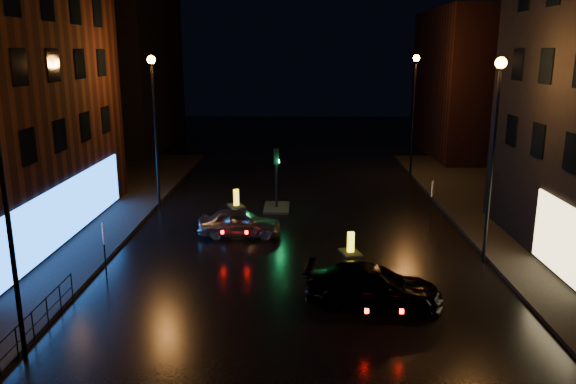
# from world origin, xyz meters

# --- Properties ---
(ground) EXTENTS (120.00, 120.00, 0.00)m
(ground) POSITION_xyz_m (0.00, 0.00, 0.00)
(ground) COLOR black
(ground) RESTS_ON ground
(building_far_left) EXTENTS (8.00, 16.00, 14.00)m
(building_far_left) POSITION_xyz_m (-16.00, 35.00, 7.00)
(building_far_left) COLOR black
(building_far_left) RESTS_ON ground
(building_far_right) EXTENTS (8.00, 14.00, 12.00)m
(building_far_right) POSITION_xyz_m (15.00, 32.00, 6.00)
(building_far_right) COLOR black
(building_far_right) RESTS_ON ground
(street_lamp_lnear) EXTENTS (0.44, 0.44, 8.37)m
(street_lamp_lnear) POSITION_xyz_m (-7.80, -2.00, 5.56)
(street_lamp_lnear) COLOR black
(street_lamp_lnear) RESTS_ON ground
(street_lamp_lfar) EXTENTS (0.44, 0.44, 8.37)m
(street_lamp_lfar) POSITION_xyz_m (-7.80, 14.00, 5.56)
(street_lamp_lfar) COLOR black
(street_lamp_lfar) RESTS_ON ground
(street_lamp_rnear) EXTENTS (0.44, 0.44, 8.37)m
(street_lamp_rnear) POSITION_xyz_m (7.80, 6.00, 5.56)
(street_lamp_rnear) COLOR black
(street_lamp_rnear) RESTS_ON ground
(street_lamp_rfar) EXTENTS (0.44, 0.44, 8.37)m
(street_lamp_rfar) POSITION_xyz_m (7.80, 22.00, 5.56)
(street_lamp_rfar) COLOR black
(street_lamp_rfar) RESTS_ON ground
(traffic_signal) EXTENTS (1.40, 2.40, 3.45)m
(traffic_signal) POSITION_xyz_m (-1.20, 14.00, 0.50)
(traffic_signal) COLOR black
(traffic_signal) RESTS_ON ground
(guard_railing) EXTENTS (0.05, 6.04, 1.00)m
(guard_railing) POSITION_xyz_m (-8.00, -1.00, 0.74)
(guard_railing) COLOR black
(guard_railing) RESTS_ON ground
(silver_hatchback) EXTENTS (3.91, 1.58, 1.33)m
(silver_hatchback) POSITION_xyz_m (-2.76, 9.20, 0.67)
(silver_hatchback) COLOR #9E9FA5
(silver_hatchback) RESTS_ON ground
(dark_sedan) EXTENTS (4.95, 2.53, 1.38)m
(dark_sedan) POSITION_xyz_m (2.62, 1.79, 0.69)
(dark_sedan) COLOR black
(dark_sedan) RESTS_ON ground
(bollard_near) EXTENTS (1.03, 1.30, 0.99)m
(bollard_near) POSITION_xyz_m (2.30, 6.83, 0.22)
(bollard_near) COLOR black
(bollard_near) RESTS_ON ground
(bollard_far) EXTENTS (1.17, 1.38, 1.02)m
(bollard_far) POSITION_xyz_m (-3.50, 14.34, 0.22)
(bollard_far) COLOR black
(bollard_far) RESTS_ON ground
(road_sign_left) EXTENTS (0.25, 0.51, 2.21)m
(road_sign_left) POSITION_xyz_m (-7.42, 3.89, 1.66)
(road_sign_left) COLOR black
(road_sign_left) RESTS_ON ground
(road_sign_right) EXTENTS (0.23, 0.53, 2.25)m
(road_sign_right) POSITION_xyz_m (6.76, 11.22, 1.68)
(road_sign_right) COLOR black
(road_sign_right) RESTS_ON ground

